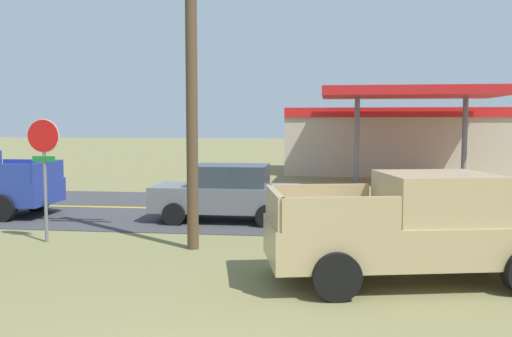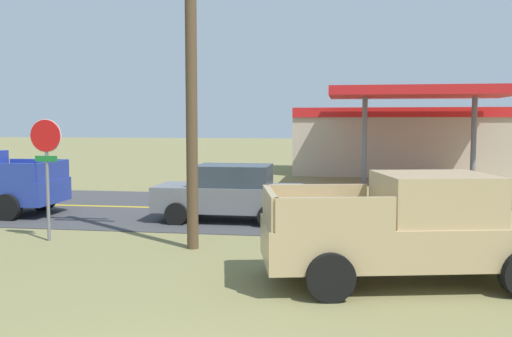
{
  "view_description": "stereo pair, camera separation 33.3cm",
  "coord_description": "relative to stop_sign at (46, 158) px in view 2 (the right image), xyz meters",
  "views": [
    {
      "loc": [
        1.68,
        -4.86,
        2.89
      ],
      "look_at": [
        0.0,
        8.0,
        1.8
      ],
      "focal_mm": 39.4,
      "sensor_mm": 36.0,
      "label": 1
    },
    {
      "loc": [
        2.01,
        -4.81,
        2.89
      ],
      "look_at": [
        0.0,
        8.0,
        1.8
      ],
      "focal_mm": 39.4,
      "sensor_mm": 36.0,
      "label": 2
    }
  ],
  "objects": [
    {
      "name": "road_asphalt",
      "position": [
        5.04,
        5.34,
        -2.02
      ],
      "size": [
        140.0,
        8.0,
        0.02
      ],
      "primitive_type": "cube",
      "color": "#3D3D3F",
      "rests_on": "ground"
    },
    {
      "name": "road_centre_line",
      "position": [
        5.04,
        5.34,
        -2.0
      ],
      "size": [
        126.0,
        0.2,
        0.01
      ],
      "primitive_type": "cube",
      "color": "gold",
      "rests_on": "road_asphalt"
    },
    {
      "name": "stop_sign",
      "position": [
        0.0,
        0.0,
        0.0
      ],
      "size": [
        0.8,
        0.08,
        2.95
      ],
      "color": "slate",
      "rests_on": "ground"
    },
    {
      "name": "utility_pole",
      "position": [
        3.67,
        -0.24,
        2.71
      ],
      "size": [
        2.01,
        0.26,
        8.84
      ],
      "color": "brown",
      "rests_on": "ground"
    },
    {
      "name": "gas_station",
      "position": [
        10.38,
        19.47,
        -0.08
      ],
      "size": [
        12.0,
        11.5,
        4.4
      ],
      "color": "beige",
      "rests_on": "ground"
    },
    {
      "name": "pickup_tan_parked_on_lawn",
      "position": [
        8.28,
        -2.24,
        -1.06
      ],
      "size": [
        5.5,
        3.05,
        1.96
      ],
      "color": "tan",
      "rests_on": "ground"
    },
    {
      "name": "car_grey_mid_lane",
      "position": [
        3.8,
        3.34,
        -1.2
      ],
      "size": [
        4.2,
        2.0,
        1.64
      ],
      "color": "slate",
      "rests_on": "ground"
    }
  ]
}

